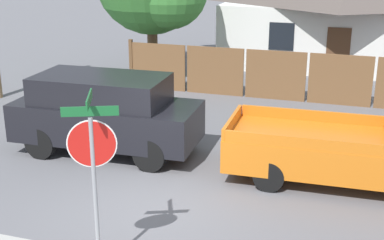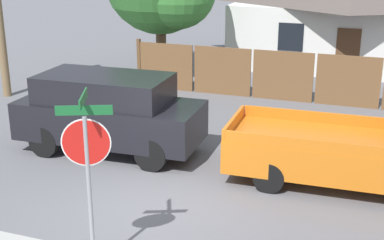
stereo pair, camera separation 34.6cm
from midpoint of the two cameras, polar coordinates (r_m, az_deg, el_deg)
The scene contains 6 objects.
ground_plane at distance 11.21m, azimuth -3.46°, elevation -8.82°, with size 80.00×80.00×0.00m, color slate.
wooden_fence at distance 18.14m, azimuth 16.82°, elevation 3.98°, with size 15.02×0.12×1.78m.
house at distance 24.55m, azimuth 17.44°, elevation 10.93°, with size 10.71×6.49×4.38m.
red_suv at distance 13.62m, azimuth -8.15°, elevation 0.95°, with size 4.70×2.05×2.01m.
orange_pickup at distance 12.25m, azimuth 19.05°, elevation -3.28°, with size 5.62×2.23×1.66m.
stop_sign at distance 8.37m, azimuth -9.98°, elevation -3.73°, with size 0.80×0.72×3.00m.
Camera 2 is at (4.16, -9.08, 5.13)m, focal length 50.00 mm.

